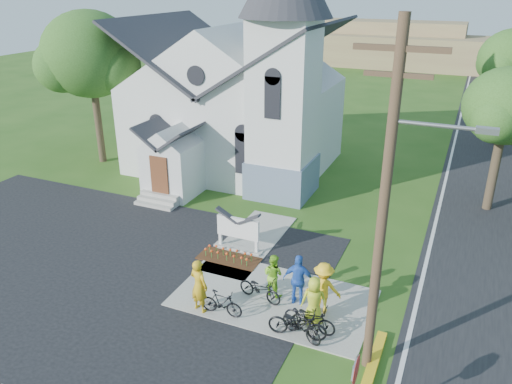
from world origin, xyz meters
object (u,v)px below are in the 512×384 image
at_px(cyclist_0, 199,285).
at_px(bike_2, 310,318).
at_px(church_sign, 238,228).
at_px(bike_4, 297,324).
at_px(bike_1, 222,303).
at_px(cyclist_3, 323,288).
at_px(cyclist_1, 273,275).
at_px(utility_pole, 387,200).
at_px(stop_sign, 354,380).
at_px(cyclist_2, 299,280).
at_px(bike_3, 301,325).
at_px(bike_0, 260,289).
at_px(cyclist_4, 314,301).

xyz_separation_m(cyclist_0, bike_2, (3.83, 0.48, -0.52)).
distance_m(church_sign, bike_4, 6.10).
xyz_separation_m(bike_1, bike_4, (2.75, -0.06, 0.04)).
bearing_deg(cyclist_3, cyclist_1, -16.97).
relative_size(utility_pole, cyclist_0, 5.06).
distance_m(bike_2, bike_4, 0.55).
height_order(cyclist_1, bike_1, cyclist_1).
bearing_deg(cyclist_1, stop_sign, 143.92).
xyz_separation_m(cyclist_1, bike_4, (1.60, -1.90, -0.30)).
distance_m(cyclist_1, bike_4, 2.51).
distance_m(church_sign, stop_sign, 9.97).
xyz_separation_m(cyclist_2, bike_4, (0.58, -1.74, -0.45)).
xyz_separation_m(utility_pole, bike_2, (-2.12, 0.78, -4.88)).
height_order(cyclist_1, bike_2, cyclist_1).
bearing_deg(stop_sign, bike_4, 129.15).
distance_m(stop_sign, bike_3, 3.99).
bearing_deg(utility_pole, bike_0, 158.40).
relative_size(bike_1, bike_2, 0.86).
relative_size(cyclist_0, bike_2, 1.11).
height_order(bike_2, cyclist_3, cyclist_3).
relative_size(church_sign, utility_pole, 0.22).
height_order(utility_pole, bike_0, utility_pole).
bearing_deg(cyclist_2, bike_2, 117.23).
xyz_separation_m(cyclist_0, cyclist_1, (1.97, 1.90, -0.18)).
xyz_separation_m(cyclist_2, cyclist_3, (0.92, -0.12, -0.01)).
bearing_deg(stop_sign, cyclist_2, 122.52).
bearing_deg(stop_sign, bike_3, 127.59).
relative_size(cyclist_1, cyclist_3, 0.86).
relative_size(bike_1, bike_4, 0.80).
relative_size(cyclist_1, bike_2, 0.90).
bearing_deg(bike_4, bike_0, 47.28).
distance_m(cyclist_2, cyclist_3, 0.93).
distance_m(bike_3, bike_4, 0.13).
bearing_deg(utility_pole, bike_1, 175.98).
xyz_separation_m(church_sign, cyclist_0, (0.62, -4.40, 0.01)).
distance_m(stop_sign, bike_1, 6.16).
bearing_deg(bike_1, stop_sign, -121.74).
bearing_deg(church_sign, bike_3, -45.49).
height_order(church_sign, cyclist_4, cyclist_4).
relative_size(bike_0, cyclist_4, 0.99).
bearing_deg(bike_1, utility_pole, -95.26).
distance_m(cyclist_0, bike_2, 3.89).
height_order(church_sign, cyclist_2, cyclist_2).
bearing_deg(church_sign, cyclist_3, -31.49).
bearing_deg(cyclist_1, bike_4, 144.49).
bearing_deg(bike_4, cyclist_0, 83.54).
xyz_separation_m(bike_0, bike_4, (1.89, -1.39, 0.05)).
bearing_deg(cyclist_2, bike_1, 31.41).
distance_m(utility_pole, bike_3, 5.37).
bearing_deg(stop_sign, cyclist_0, 153.48).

